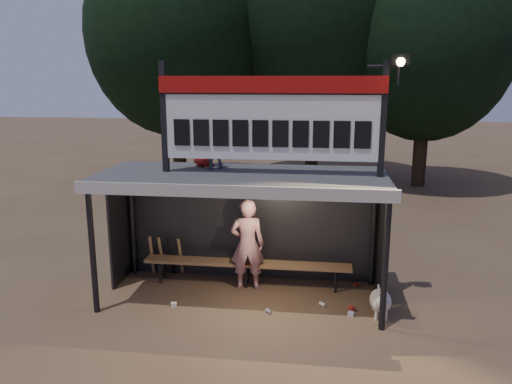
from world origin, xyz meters
TOP-DOWN VIEW (x-y plane):
  - ground at (0.00, 0.00)m, footprint 80.00×80.00m
  - player at (0.04, 0.41)m, footprint 0.68×0.49m
  - child_a at (-0.62, 0.39)m, footprint 0.55×0.52m
  - child_b at (-0.80, 0.59)m, footprint 0.63×0.59m
  - dugout_shelter at (0.00, 0.24)m, footprint 5.10×2.08m
  - scoreboard_assembly at (0.56, -0.01)m, footprint 4.10×0.27m
  - bench at (0.00, 0.55)m, footprint 4.00×0.35m
  - tree_left at (-4.00, 10.00)m, footprint 6.46×6.46m
  - tree_mid at (1.00, 11.50)m, footprint 7.22×7.22m
  - tree_right at (5.00, 10.50)m, footprint 6.08×6.08m
  - dog at (2.42, -0.45)m, footprint 0.36×0.81m
  - bats at (-1.69, 0.82)m, footprint 0.68×0.35m
  - litter at (1.14, -0.23)m, footprint 3.37×1.48m

SIDE VIEW (x-z plane):
  - ground at x=0.00m, z-range 0.00..0.00m
  - litter at x=1.14m, z-range 0.00..0.08m
  - dog at x=2.42m, z-range 0.03..0.53m
  - bats at x=-1.69m, z-range 0.01..0.85m
  - bench at x=0.00m, z-range 0.19..0.67m
  - player at x=0.04m, z-range 0.00..1.75m
  - dugout_shelter at x=0.00m, z-range 0.69..3.01m
  - child_a at x=-0.62m, z-range 2.32..3.22m
  - child_b at x=-0.80m, z-range 2.32..3.40m
  - scoreboard_assembly at x=0.56m, z-range 2.33..4.32m
  - tree_right at x=5.00m, z-range 0.83..9.55m
  - tree_left at x=-4.00m, z-range 0.88..10.15m
  - tree_mid at x=1.00m, z-range 0.99..11.34m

